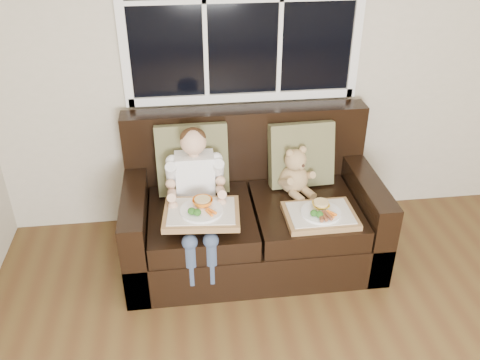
{
  "coord_description": "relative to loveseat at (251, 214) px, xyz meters",
  "views": [
    {
      "loc": [
        -0.94,
        -0.87,
        2.32
      ],
      "look_at": [
        -0.6,
        1.85,
        0.69
      ],
      "focal_mm": 38.0,
      "sensor_mm": 36.0,
      "label": 1
    }
  ],
  "objects": [
    {
      "name": "window_back",
      "position": [
        0.0,
        0.46,
        1.34
      ],
      "size": [
        1.62,
        0.04,
        1.37
      ],
      "color": "black",
      "rests_on": "room_walls"
    },
    {
      "name": "loveseat",
      "position": [
        0.0,
        0.0,
        0.0
      ],
      "size": [
        1.7,
        0.92,
        0.96
      ],
      "color": "black",
      "rests_on": "ground"
    },
    {
      "name": "pillow_left",
      "position": [
        -0.38,
        0.15,
        0.38
      ],
      "size": [
        0.48,
        0.23,
        0.49
      ],
      "rotation": [
        -0.21,
        0.0,
        0.02
      ],
      "color": "brown",
      "rests_on": "loveseat"
    },
    {
      "name": "pillow_right",
      "position": [
        0.37,
        0.15,
        0.36
      ],
      "size": [
        0.46,
        0.23,
        0.46
      ],
      "rotation": [
        -0.21,
        0.0,
        0.06
      ],
      "color": "brown",
      "rests_on": "loveseat"
    },
    {
      "name": "child",
      "position": [
        -0.37,
        -0.12,
        0.33
      ],
      "size": [
        0.36,
        0.59,
        0.83
      ],
      "color": "white",
      "rests_on": "loveseat"
    },
    {
      "name": "teddy_bear",
      "position": [
        0.3,
        0.03,
        0.28
      ],
      "size": [
        0.25,
        0.29,
        0.35
      ],
      "rotation": [
        0.0,
        0.0,
        0.37
      ],
      "color": "tan",
      "rests_on": "loveseat"
    },
    {
      "name": "tray_left",
      "position": [
        -0.35,
        -0.33,
        0.27
      ],
      "size": [
        0.49,
        0.39,
        0.1
      ],
      "rotation": [
        0.0,
        0.0,
        -0.09
      ],
      "color": "#946B43",
      "rests_on": "child"
    },
    {
      "name": "tray_right",
      "position": [
        0.4,
        -0.31,
        0.17
      ],
      "size": [
        0.45,
        0.34,
        0.1
      ],
      "rotation": [
        0.0,
        0.0,
        0.01
      ],
      "color": "#946B43",
      "rests_on": "loveseat"
    }
  ]
}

